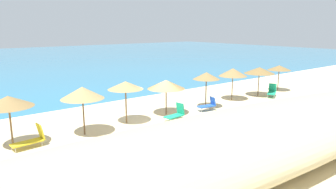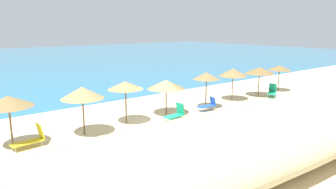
{
  "view_description": "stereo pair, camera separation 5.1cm",
  "coord_description": "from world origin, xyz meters",
  "px_view_note": "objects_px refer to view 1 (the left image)",
  "views": [
    {
      "loc": [
        -12.27,
        -16.21,
        6.16
      ],
      "look_at": [
        1.33,
        0.94,
        1.43
      ],
      "focal_mm": 33.47,
      "sensor_mm": 36.0,
      "label": 1
    },
    {
      "loc": [
        -12.23,
        -16.24,
        6.16
      ],
      "look_at": [
        1.33,
        0.94,
        1.43
      ],
      "focal_mm": 33.47,
      "sensor_mm": 36.0,
      "label": 2
    }
  ],
  "objects_px": {
    "beach_umbrella_9": "(279,68)",
    "beach_umbrella_7": "(233,72)",
    "lounge_chair_3": "(272,91)",
    "lounge_chair_2": "(208,105)",
    "beach_umbrella_4": "(125,85)",
    "beach_umbrella_5": "(166,84)",
    "beach_umbrella_3": "(82,93)",
    "lounge_chair_1": "(176,114)",
    "beach_umbrella_6": "(206,76)",
    "beach_umbrella_2": "(8,102)",
    "beach_umbrella_8": "(259,70)",
    "lounge_chair_0": "(31,139)"
  },
  "relations": [
    {
      "from": "beach_umbrella_3",
      "to": "beach_umbrella_8",
      "type": "height_order",
      "value": "beach_umbrella_3"
    },
    {
      "from": "beach_umbrella_2",
      "to": "beach_umbrella_8",
      "type": "xyz_separation_m",
      "value": [
        20.47,
        -0.44,
        -0.1
      ]
    },
    {
      "from": "beach_umbrella_3",
      "to": "lounge_chair_2",
      "type": "xyz_separation_m",
      "value": [
        9.5,
        -0.72,
        -2.04
      ]
    },
    {
      "from": "beach_umbrella_3",
      "to": "beach_umbrella_9",
      "type": "xyz_separation_m",
      "value": [
        20.23,
        0.26,
        -0.21
      ]
    },
    {
      "from": "beach_umbrella_3",
      "to": "lounge_chair_3",
      "type": "bearing_deg",
      "value": -2.98
    },
    {
      "from": "lounge_chair_2",
      "to": "lounge_chair_1",
      "type": "bearing_deg",
      "value": 105.48
    },
    {
      "from": "beach_umbrella_2",
      "to": "lounge_chair_2",
      "type": "xyz_separation_m",
      "value": [
        13.26,
        -1.18,
        -2.0
      ]
    },
    {
      "from": "beach_umbrella_2",
      "to": "lounge_chair_3",
      "type": "relative_size",
      "value": 1.65
    },
    {
      "from": "beach_umbrella_6",
      "to": "beach_umbrella_9",
      "type": "xyz_separation_m",
      "value": [
        10.32,
        0.32,
        -0.24
      ]
    },
    {
      "from": "lounge_chair_3",
      "to": "lounge_chair_2",
      "type": "bearing_deg",
      "value": 59.66
    },
    {
      "from": "beach_umbrella_4",
      "to": "lounge_chair_1",
      "type": "height_order",
      "value": "beach_umbrella_4"
    },
    {
      "from": "beach_umbrella_4",
      "to": "lounge_chair_0",
      "type": "relative_size",
      "value": 1.63
    },
    {
      "from": "beach_umbrella_3",
      "to": "beach_umbrella_7",
      "type": "distance_m",
      "value": 13.67
    },
    {
      "from": "beach_umbrella_7",
      "to": "lounge_chair_2",
      "type": "xyz_separation_m",
      "value": [
        -4.16,
        -1.22,
        -1.95
      ]
    },
    {
      "from": "lounge_chair_1",
      "to": "lounge_chair_3",
      "type": "xyz_separation_m",
      "value": [
        11.41,
        0.19,
        0.04
      ]
    },
    {
      "from": "beach_umbrella_7",
      "to": "lounge_chair_2",
      "type": "height_order",
      "value": "beach_umbrella_7"
    },
    {
      "from": "lounge_chair_1",
      "to": "beach_umbrella_3",
      "type": "bearing_deg",
      "value": 73.33
    },
    {
      "from": "beach_umbrella_6",
      "to": "beach_umbrella_8",
      "type": "relative_size",
      "value": 1.04
    },
    {
      "from": "beach_umbrella_6",
      "to": "lounge_chair_2",
      "type": "xyz_separation_m",
      "value": [
        -0.41,
        -0.65,
        -2.07
      ]
    },
    {
      "from": "beach_umbrella_4",
      "to": "beach_umbrella_5",
      "type": "distance_m",
      "value": 3.32
    },
    {
      "from": "beach_umbrella_7",
      "to": "lounge_chair_2",
      "type": "distance_m",
      "value": 4.75
    },
    {
      "from": "beach_umbrella_7",
      "to": "lounge_chair_3",
      "type": "distance_m",
      "value": 4.49
    },
    {
      "from": "beach_umbrella_2",
      "to": "beach_umbrella_6",
      "type": "height_order",
      "value": "beach_umbrella_6"
    },
    {
      "from": "lounge_chair_0",
      "to": "lounge_chair_3",
      "type": "distance_m",
      "value": 20.47
    },
    {
      "from": "beach_umbrella_5",
      "to": "beach_umbrella_4",
      "type": "bearing_deg",
      "value": -179.82
    },
    {
      "from": "beach_umbrella_5",
      "to": "lounge_chair_2",
      "type": "height_order",
      "value": "beach_umbrella_5"
    },
    {
      "from": "beach_umbrella_9",
      "to": "beach_umbrella_7",
      "type": "bearing_deg",
      "value": 177.89
    },
    {
      "from": "beach_umbrella_5",
      "to": "lounge_chair_2",
      "type": "distance_m",
      "value": 3.73
    },
    {
      "from": "beach_umbrella_4",
      "to": "beach_umbrella_8",
      "type": "height_order",
      "value": "beach_umbrella_4"
    },
    {
      "from": "beach_umbrella_2",
      "to": "beach_umbrella_9",
      "type": "height_order",
      "value": "beach_umbrella_2"
    },
    {
      "from": "beach_umbrella_7",
      "to": "lounge_chair_2",
      "type": "bearing_deg",
      "value": -163.7
    },
    {
      "from": "beach_umbrella_2",
      "to": "beach_umbrella_4",
      "type": "bearing_deg",
      "value": -0.48
    },
    {
      "from": "beach_umbrella_3",
      "to": "beach_umbrella_9",
      "type": "distance_m",
      "value": 20.23
    },
    {
      "from": "beach_umbrella_4",
      "to": "beach_umbrella_7",
      "type": "distance_m",
      "value": 10.57
    },
    {
      "from": "beach_umbrella_5",
      "to": "beach_umbrella_8",
      "type": "bearing_deg",
      "value": -2.21
    },
    {
      "from": "beach_umbrella_8",
      "to": "beach_umbrella_5",
      "type": "bearing_deg",
      "value": 177.79
    },
    {
      "from": "lounge_chair_1",
      "to": "lounge_chair_0",
      "type": "bearing_deg",
      "value": 77.68
    },
    {
      "from": "beach_umbrella_6",
      "to": "beach_umbrella_9",
      "type": "height_order",
      "value": "beach_umbrella_6"
    },
    {
      "from": "beach_umbrella_3",
      "to": "beach_umbrella_6",
      "type": "distance_m",
      "value": 9.91
    },
    {
      "from": "beach_umbrella_7",
      "to": "lounge_chair_3",
      "type": "relative_size",
      "value": 1.65
    },
    {
      "from": "beach_umbrella_9",
      "to": "lounge_chair_2",
      "type": "relative_size",
      "value": 1.72
    },
    {
      "from": "beach_umbrella_2",
      "to": "beach_umbrella_4",
      "type": "xyz_separation_m",
      "value": [
        6.85,
        -0.06,
        0.05
      ]
    },
    {
      "from": "beach_umbrella_9",
      "to": "lounge_chair_1",
      "type": "height_order",
      "value": "beach_umbrella_9"
    },
    {
      "from": "beach_umbrella_5",
      "to": "beach_umbrella_8",
      "type": "height_order",
      "value": "beach_umbrella_8"
    },
    {
      "from": "beach_umbrella_3",
      "to": "lounge_chair_3",
      "type": "relative_size",
      "value": 1.71
    },
    {
      "from": "beach_umbrella_4",
      "to": "beach_umbrella_2",
      "type": "bearing_deg",
      "value": 179.52
    },
    {
      "from": "beach_umbrella_6",
      "to": "lounge_chair_2",
      "type": "bearing_deg",
      "value": -122.19
    },
    {
      "from": "beach_umbrella_3",
      "to": "lounge_chair_1",
      "type": "distance_m",
      "value": 6.48
    },
    {
      "from": "beach_umbrella_4",
      "to": "beach_umbrella_5",
      "type": "xyz_separation_m",
      "value": [
        3.31,
        0.01,
        -0.31
      ]
    },
    {
      "from": "beach_umbrella_4",
      "to": "lounge_chair_2",
      "type": "xyz_separation_m",
      "value": [
        6.41,
        -1.12,
        -2.05
      ]
    }
  ]
}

